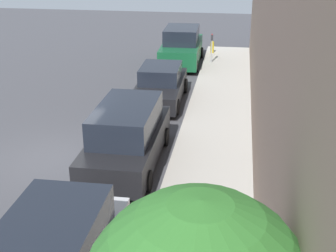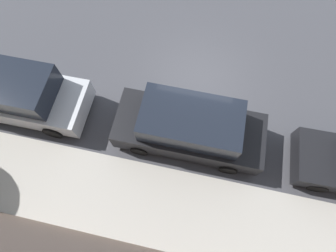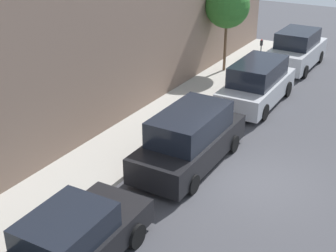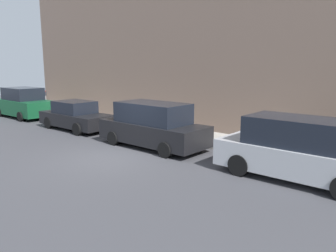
{
  "view_description": "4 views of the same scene",
  "coord_description": "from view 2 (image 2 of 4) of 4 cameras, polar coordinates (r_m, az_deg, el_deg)",
  "views": [
    {
      "loc": [
        5.41,
        -12.5,
        6.58
      ],
      "look_at": [
        3.35,
        0.86,
        1.0
      ],
      "focal_mm": 50.0,
      "sensor_mm": 36.0,
      "label": 1
    },
    {
      "loc": [
        5.41,
        0.03,
        8.88
      ],
      "look_at": [
        2.34,
        -0.63,
        1.0
      ],
      "focal_mm": 28.0,
      "sensor_mm": 36.0,
      "label": 2
    },
    {
      "loc": [
        -4.1,
        12.16,
        7.79
      ],
      "look_at": [
        3.26,
        -0.28,
        1.0
      ],
      "focal_mm": 50.0,
      "sensor_mm": 36.0,
      "label": 3
    },
    {
      "loc": [
        -7.56,
        -9.43,
        3.44
      ],
      "look_at": [
        2.27,
        -0.76,
        1.0
      ],
      "focal_mm": 35.0,
      "sensor_mm": 36.0,
      "label": 4
    }
  ],
  "objects": [
    {
      "name": "ground_plane",
      "position": [
        10.4,
        6.24,
        9.0
      ],
      "size": [
        60.0,
        60.0,
        0.0
      ],
      "primitive_type": "plane",
      "color": "#424247"
    },
    {
      "name": "sidewalk",
      "position": [
        8.82,
        0.73,
        -17.56
      ],
      "size": [
        2.51,
        32.0,
        0.15
      ],
      "color": "#B2ADA3",
      "rests_on": "ground_plane"
    },
    {
      "name": "parked_minivan_second",
      "position": [
        10.52,
        -30.42,
        6.19
      ],
      "size": [
        2.02,
        4.92,
        1.9
      ],
      "color": "#B7BABF",
      "rests_on": "ground_plane"
    },
    {
      "name": "parked_minivan_third",
      "position": [
        8.57,
        4.7,
        -0.39
      ],
      "size": [
        2.02,
        4.91,
        1.9
      ],
      "color": "black",
      "rests_on": "ground_plane"
    }
  ]
}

